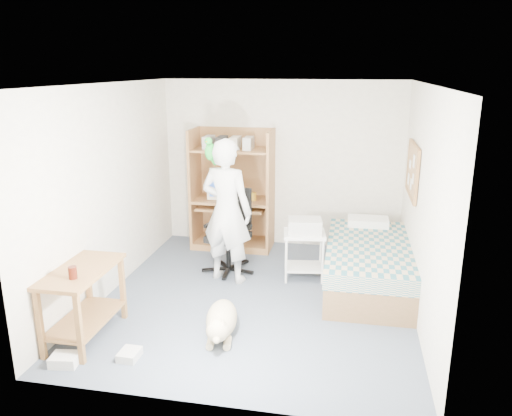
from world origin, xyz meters
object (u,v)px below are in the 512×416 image
(side_desk, at_px, (83,293))
(dog, at_px, (221,320))
(computer_hutch, at_px, (233,194))
(office_chair, at_px, (230,242))
(person, at_px, (227,211))
(bed, at_px, (368,264))
(printer_cart, at_px, (304,248))

(side_desk, xyz_separation_m, dog, (1.34, 0.30, -0.33))
(computer_hutch, relative_size, side_desk, 1.80)
(office_chair, height_order, person, person)
(computer_hutch, xyz_separation_m, dog, (0.49, -2.64, -0.66))
(bed, height_order, office_chair, office_chair)
(bed, bearing_deg, printer_cart, 173.98)
(bed, xyz_separation_m, office_chair, (-1.82, 0.17, 0.11))
(printer_cart, bearing_deg, office_chair, 167.13)
(bed, height_order, side_desk, side_desk)
(person, bearing_deg, computer_hutch, -65.88)
(dog, bearing_deg, side_desk, -176.17)
(computer_hutch, height_order, office_chair, computer_hutch)
(office_chair, bearing_deg, person, -69.25)
(person, bearing_deg, dog, 115.56)
(bed, relative_size, side_desk, 2.02)
(computer_hutch, distance_m, person, 1.28)
(side_desk, xyz_separation_m, office_chair, (1.03, 1.99, -0.10))
(office_chair, xyz_separation_m, person, (0.04, -0.31, 0.53))
(computer_hutch, xyz_separation_m, bed, (2.00, -1.12, -0.53))
(person, height_order, dog, person)
(printer_cart, bearing_deg, bed, -13.86)
(side_desk, relative_size, dog, 1.01)
(printer_cart, bearing_deg, side_desk, -144.80)
(person, xyz_separation_m, printer_cart, (0.97, 0.22, -0.51))
(computer_hutch, height_order, side_desk, computer_hutch)
(bed, xyz_separation_m, person, (-1.78, -0.13, 0.64))
(computer_hutch, distance_m, office_chair, 1.05)
(bed, xyz_separation_m, dog, (-1.51, -1.51, -0.13))
(printer_cart, bearing_deg, computer_hutch, 131.03)
(person, distance_m, printer_cart, 1.11)
(dog, relative_size, printer_cart, 1.58)
(person, bearing_deg, office_chair, -69.25)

